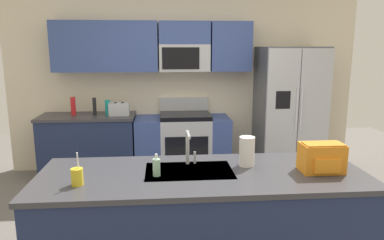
% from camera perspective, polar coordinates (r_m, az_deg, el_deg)
% --- Properties ---
extents(ground_plane, '(9.00, 9.00, 0.00)m').
position_cam_1_polar(ground_plane, '(3.80, 0.98, -17.59)').
color(ground_plane, '#66605B').
rests_on(ground_plane, ground).
extents(kitchen_wall_unit, '(5.20, 0.43, 2.60)m').
position_cam_1_polar(kitchen_wall_unit, '(5.40, -2.74, 7.54)').
color(kitchen_wall_unit, beige).
rests_on(kitchen_wall_unit, ground).
extents(back_counter, '(1.33, 0.63, 0.90)m').
position_cam_1_polar(back_counter, '(5.39, -16.01, -3.93)').
color(back_counter, '#1E2A4D').
rests_on(back_counter, ground).
extents(range_oven, '(1.36, 0.61, 1.10)m').
position_cam_1_polar(range_oven, '(5.30, -1.48, -3.84)').
color(range_oven, '#B7BABF').
rests_on(range_oven, ground).
extents(refrigerator, '(0.90, 0.76, 1.85)m').
position_cam_1_polar(refrigerator, '(5.44, 15.10, 1.36)').
color(refrigerator, '#4C4F54').
rests_on(refrigerator, ground).
extents(island_counter, '(2.52, 0.92, 0.90)m').
position_cam_1_polar(island_counter, '(2.98, 1.62, -16.38)').
color(island_counter, '#1E2A4D').
rests_on(island_counter, ground).
extents(toaster, '(0.28, 0.16, 0.18)m').
position_cam_1_polar(toaster, '(5.16, -11.45, 1.73)').
color(toaster, '#B7BABF').
rests_on(toaster, back_counter).
extents(pepper_mill, '(0.05, 0.05, 0.25)m').
position_cam_1_polar(pepper_mill, '(5.25, -15.19, 2.09)').
color(pepper_mill, black).
rests_on(pepper_mill, back_counter).
extents(bottle_red, '(0.07, 0.07, 0.26)m').
position_cam_1_polar(bottle_red, '(5.33, -18.30, 2.10)').
color(bottle_red, red).
rests_on(bottle_red, back_counter).
extents(bottle_teal, '(0.07, 0.07, 0.21)m').
position_cam_1_polar(bottle_teal, '(5.22, -13.21, 1.95)').
color(bottle_teal, teal).
rests_on(bottle_teal, back_counter).
extents(sink_faucet, '(0.08, 0.21, 0.28)m').
position_cam_1_polar(sink_faucet, '(2.92, -0.56, -3.97)').
color(sink_faucet, '#B7BABF').
rests_on(sink_faucet, island_counter).
extents(drink_cup_yellow, '(0.08, 0.08, 0.24)m').
position_cam_1_polar(drink_cup_yellow, '(2.66, -17.74, -8.54)').
color(drink_cup_yellow, yellow).
rests_on(drink_cup_yellow, island_counter).
extents(soap_dispenser, '(0.06, 0.06, 0.17)m').
position_cam_1_polar(soap_dispenser, '(2.72, -5.65, -7.43)').
color(soap_dispenser, '#A5D8B2').
rests_on(soap_dispenser, island_counter).
extents(paper_towel_roll, '(0.12, 0.12, 0.24)m').
position_cam_1_polar(paper_towel_roll, '(2.95, 8.68, -4.93)').
color(paper_towel_roll, white).
rests_on(paper_towel_roll, island_counter).
extents(backpack, '(0.32, 0.22, 0.23)m').
position_cam_1_polar(backpack, '(2.96, 19.88, -5.54)').
color(backpack, orange).
rests_on(backpack, island_counter).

